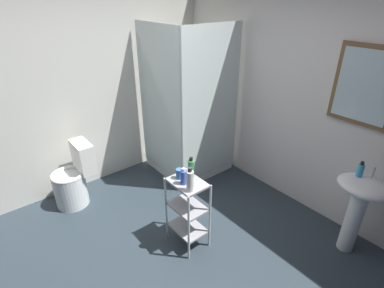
# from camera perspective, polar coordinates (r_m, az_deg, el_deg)

# --- Properties ---
(ground_plane) EXTENTS (4.20, 4.20, 0.02)m
(ground_plane) POSITION_cam_1_polar(r_m,az_deg,el_deg) (3.02, -4.79, -22.52)
(ground_plane) COLOR #29343C
(wall_back) EXTENTS (4.20, 0.14, 2.50)m
(wall_back) POSITION_cam_1_polar(r_m,az_deg,el_deg) (3.49, 20.46, 8.22)
(wall_back) COLOR silver
(wall_back) RESTS_ON ground_plane
(wall_left) EXTENTS (0.10, 4.20, 2.50)m
(wall_left) POSITION_cam_1_polar(r_m,az_deg,el_deg) (3.80, -21.95, 9.40)
(wall_left) COLOR silver
(wall_left) RESTS_ON ground_plane
(shower_stall) EXTENTS (0.92, 0.92, 2.00)m
(shower_stall) POSITION_cam_1_polar(r_m,az_deg,el_deg) (4.06, -0.90, 0.53)
(shower_stall) COLOR white
(shower_stall) RESTS_ON ground_plane
(pedestal_sink) EXTENTS (0.46, 0.37, 0.81)m
(pedestal_sink) POSITION_cam_1_polar(r_m,az_deg,el_deg) (3.17, 29.53, -9.62)
(pedestal_sink) COLOR white
(pedestal_sink) RESTS_ON ground_plane
(sink_faucet) EXTENTS (0.03, 0.03, 0.10)m
(sink_faucet) POSITION_cam_1_polar(r_m,az_deg,el_deg) (3.13, 31.59, -4.50)
(sink_faucet) COLOR silver
(sink_faucet) RESTS_ON pedestal_sink
(toilet) EXTENTS (0.37, 0.49, 0.76)m
(toilet) POSITION_cam_1_polar(r_m,az_deg,el_deg) (3.78, -21.87, -6.50)
(toilet) COLOR white
(toilet) RESTS_ON ground_plane
(storage_cart) EXTENTS (0.38, 0.28, 0.74)m
(storage_cart) POSITION_cam_1_polar(r_m,az_deg,el_deg) (2.92, -0.86, -12.19)
(storage_cart) COLOR silver
(storage_cart) RESTS_ON ground_plane
(hand_soap_bottle) EXTENTS (0.06, 0.06, 0.15)m
(hand_soap_bottle) POSITION_cam_1_polar(r_m,az_deg,el_deg) (3.06, 29.74, -4.37)
(hand_soap_bottle) COLOR #389ED1
(hand_soap_bottle) RESTS_ON pedestal_sink
(body_wash_bottle_green) EXTENTS (0.06, 0.06, 0.21)m
(body_wash_bottle_green) POSITION_cam_1_polar(r_m,az_deg,el_deg) (2.75, -0.18, -4.73)
(body_wash_bottle_green) COLOR #3A9652
(body_wash_bottle_green) RESTS_ON storage_cart
(shampoo_bottle_blue) EXTENTS (0.06, 0.06, 0.16)m
(shampoo_bottle_blue) POSITION_cam_1_polar(r_m,az_deg,el_deg) (2.67, -1.62, -6.38)
(shampoo_bottle_blue) COLOR blue
(shampoo_bottle_blue) RESTS_ON storage_cart
(lotion_bottle_white) EXTENTS (0.06, 0.06, 0.24)m
(lotion_bottle_white) POSITION_cam_1_polar(r_m,az_deg,el_deg) (2.57, -0.45, -7.06)
(lotion_bottle_white) COLOR white
(lotion_bottle_white) RESTS_ON storage_cart
(rinse_cup) EXTENTS (0.06, 0.06, 0.10)m
(rinse_cup) POSITION_cam_1_polar(r_m,az_deg,el_deg) (2.76, -2.47, -5.75)
(rinse_cup) COLOR #3870B2
(rinse_cup) RESTS_ON storage_cart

